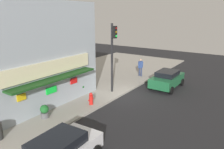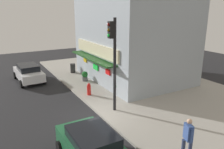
{
  "view_description": "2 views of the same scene",
  "coord_description": "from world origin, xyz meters",
  "px_view_note": "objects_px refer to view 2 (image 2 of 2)",
  "views": [
    {
      "loc": [
        -14.63,
        -8.92,
        6.5
      ],
      "look_at": [
        -0.25,
        1.03,
        1.64
      ],
      "focal_mm": 35.34,
      "sensor_mm": 36.0,
      "label": 1
    },
    {
      "loc": [
        11.01,
        -5.41,
        6.22
      ],
      "look_at": [
        -2.07,
        2.01,
        1.82
      ],
      "focal_mm": 36.06,
      "sensor_mm": 36.0,
      "label": 2
    }
  ],
  "objects_px": {
    "parked_car_green": "(93,148)",
    "parked_car_white": "(29,73)",
    "potted_plant_by_doorway": "(85,76)",
    "fire_hydrant": "(89,89)",
    "trash_can": "(73,68)",
    "traffic_light": "(113,54)",
    "potted_plant_by_window": "(119,87)",
    "pedestrian": "(188,137)"
  },
  "relations": [
    {
      "from": "traffic_light",
      "to": "parked_car_white",
      "type": "height_order",
      "value": "traffic_light"
    },
    {
      "from": "potted_plant_by_window",
      "to": "parked_car_green",
      "type": "height_order",
      "value": "parked_car_green"
    },
    {
      "from": "traffic_light",
      "to": "potted_plant_by_window",
      "type": "distance_m",
      "value": 4.07
    },
    {
      "from": "trash_can",
      "to": "potted_plant_by_doorway",
      "type": "xyz_separation_m",
      "value": [
        3.03,
        0.0,
        -0.01
      ]
    },
    {
      "from": "pedestrian",
      "to": "parked_car_green",
      "type": "xyz_separation_m",
      "value": [
        -1.68,
        -3.55,
        -0.33
      ]
    },
    {
      "from": "traffic_light",
      "to": "parked_car_green",
      "type": "relative_size",
      "value": 1.42
    },
    {
      "from": "fire_hydrant",
      "to": "parked_car_green",
      "type": "height_order",
      "value": "parked_car_green"
    },
    {
      "from": "trash_can",
      "to": "parked_car_white",
      "type": "bearing_deg",
      "value": -85.51
    },
    {
      "from": "pedestrian",
      "to": "fire_hydrant",
      "type": "bearing_deg",
      "value": -176.17
    },
    {
      "from": "parked_car_white",
      "to": "potted_plant_by_doorway",
      "type": "bearing_deg",
      "value": 57.48
    },
    {
      "from": "trash_can",
      "to": "pedestrian",
      "type": "relative_size",
      "value": 0.49
    },
    {
      "from": "fire_hydrant",
      "to": "potted_plant_by_doorway",
      "type": "height_order",
      "value": "fire_hydrant"
    },
    {
      "from": "fire_hydrant",
      "to": "parked_car_green",
      "type": "relative_size",
      "value": 0.22
    },
    {
      "from": "fire_hydrant",
      "to": "trash_can",
      "type": "height_order",
      "value": "trash_can"
    },
    {
      "from": "fire_hydrant",
      "to": "potted_plant_by_window",
      "type": "height_order",
      "value": "potted_plant_by_window"
    },
    {
      "from": "traffic_light",
      "to": "potted_plant_by_window",
      "type": "relative_size",
      "value": 5.51
    },
    {
      "from": "fire_hydrant",
      "to": "potted_plant_by_doorway",
      "type": "relative_size",
      "value": 1.06
    },
    {
      "from": "potted_plant_by_doorway",
      "to": "parked_car_white",
      "type": "distance_m",
      "value": 5.02
    },
    {
      "from": "traffic_light",
      "to": "potted_plant_by_doorway",
      "type": "xyz_separation_m",
      "value": [
        -6.43,
        0.82,
        -3.15
      ]
    },
    {
      "from": "traffic_light",
      "to": "parked_car_white",
      "type": "xyz_separation_m",
      "value": [
        -9.13,
        -3.41,
        -2.92
      ]
    },
    {
      "from": "trash_can",
      "to": "potted_plant_by_doorway",
      "type": "relative_size",
      "value": 1.06
    },
    {
      "from": "parked_car_green",
      "to": "parked_car_white",
      "type": "height_order",
      "value": "parked_car_green"
    },
    {
      "from": "pedestrian",
      "to": "parked_car_green",
      "type": "relative_size",
      "value": 0.46
    },
    {
      "from": "trash_can",
      "to": "parked_car_green",
      "type": "height_order",
      "value": "parked_car_green"
    },
    {
      "from": "fire_hydrant",
      "to": "pedestrian",
      "type": "distance_m",
      "value": 8.79
    },
    {
      "from": "trash_can",
      "to": "pedestrian",
      "type": "bearing_deg",
      "value": -1.8
    },
    {
      "from": "traffic_light",
      "to": "trash_can",
      "type": "relative_size",
      "value": 6.28
    },
    {
      "from": "pedestrian",
      "to": "parked_car_white",
      "type": "distance_m",
      "value": 15.2
    },
    {
      "from": "pedestrian",
      "to": "trash_can",
      "type": "bearing_deg",
      "value": 178.2
    },
    {
      "from": "fire_hydrant",
      "to": "trash_can",
      "type": "xyz_separation_m",
      "value": [
        -6.3,
        1.06,
        0.02
      ]
    },
    {
      "from": "potted_plant_by_window",
      "to": "parked_car_green",
      "type": "bearing_deg",
      "value": -39.28
    },
    {
      "from": "traffic_light",
      "to": "parked_car_white",
      "type": "relative_size",
      "value": 1.32
    },
    {
      "from": "pedestrian",
      "to": "potted_plant_by_doorway",
      "type": "xyz_separation_m",
      "value": [
        -12.03,
        0.47,
        -0.59
      ]
    },
    {
      "from": "trash_can",
      "to": "fire_hydrant",
      "type": "bearing_deg",
      "value": -9.52
    },
    {
      "from": "potted_plant_by_window",
      "to": "traffic_light",
      "type": "bearing_deg",
      "value": -39.15
    },
    {
      "from": "parked_car_green",
      "to": "parked_car_white",
      "type": "relative_size",
      "value": 0.93
    },
    {
      "from": "traffic_light",
      "to": "trash_can",
      "type": "distance_m",
      "value": 10.0
    },
    {
      "from": "potted_plant_by_doorway",
      "to": "traffic_light",
      "type": "bearing_deg",
      "value": -7.25
    },
    {
      "from": "potted_plant_by_doorway",
      "to": "fire_hydrant",
      "type": "bearing_deg",
      "value": -17.91
    },
    {
      "from": "pedestrian",
      "to": "potted_plant_by_doorway",
      "type": "height_order",
      "value": "pedestrian"
    },
    {
      "from": "traffic_light",
      "to": "fire_hydrant",
      "type": "bearing_deg",
      "value": -175.61
    },
    {
      "from": "trash_can",
      "to": "potted_plant_by_window",
      "type": "relative_size",
      "value": 0.88
    }
  ]
}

